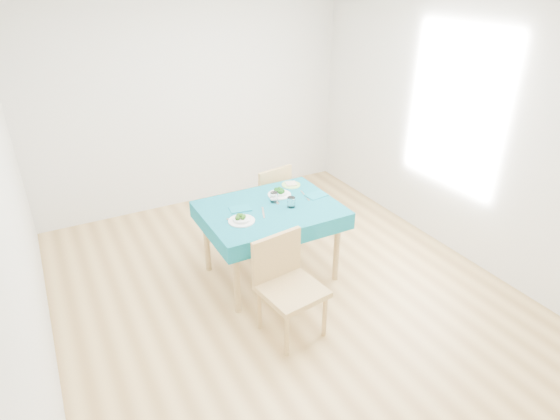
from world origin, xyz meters
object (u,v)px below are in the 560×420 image
table (271,242)px  chair_far (265,190)px  bowl_near (241,218)px  side_plate (291,185)px  chair_near (292,275)px  bowl_far (279,192)px

table → chair_far: (0.34, 0.80, 0.15)m
table → bowl_near: bowl_near is taller
table → side_plate: 0.66m
side_plate → table: bearing=-140.6°
chair_far → chair_near: bearing=61.0°
chair_near → side_plate: size_ratio=6.07×
chair_near → chair_far: size_ratio=1.11×
chair_far → bowl_far: 0.68m
bowl_near → side_plate: bearing=31.4°
chair_near → bowl_far: bearing=59.5°
chair_far → side_plate: (0.07, -0.46, 0.23)m
bowl_near → table: bearing=19.7°
chair_far → bowl_far: (-0.14, -0.61, 0.26)m
bowl_near → side_plate: (0.77, 0.47, -0.03)m
chair_near → bowl_near: bearing=92.0°
chair_far → side_plate: size_ratio=5.48×
table → bowl_far: bearing=43.7°
chair_near → side_plate: (0.65, 1.17, 0.18)m
table → bowl_near: (-0.35, -0.13, 0.42)m
table → bowl_near: bearing=-160.3°
bowl_near → bowl_far: size_ratio=1.03×
table → chair_near: chair_near is taller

